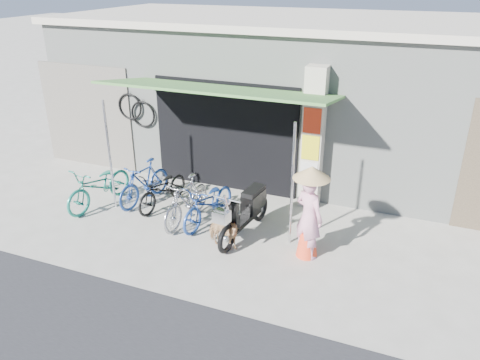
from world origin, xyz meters
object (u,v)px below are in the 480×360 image
at_px(bike_teal, 99,186).
at_px(moped, 246,212).
at_px(bike_silver, 186,200).
at_px(bike_navy, 209,203).
at_px(street_dog, 223,233).
at_px(nun, 309,213).
at_px(bike_black, 163,189).
at_px(bike_blue, 144,182).

distance_m(bike_teal, moped, 3.35).
relative_size(bike_silver, bike_navy, 0.96).
xyz_separation_m(street_dog, nun, (1.50, 0.31, 0.55)).
bearing_deg(bike_black, bike_blue, -174.87).
relative_size(bike_teal, nun, 1.03).
xyz_separation_m(bike_navy, nun, (2.13, -0.44, 0.42)).
xyz_separation_m(bike_teal, bike_silver, (2.07, 0.04, 0.02)).
xyz_separation_m(street_dog, moped, (0.21, 0.59, 0.18)).
bearing_deg(bike_blue, street_dog, -15.28).
distance_m(bike_teal, bike_navy, 2.51).
height_order(street_dog, nun, nun).
bearing_deg(bike_teal, bike_blue, 40.09).
height_order(bike_black, nun, nun).
height_order(bike_silver, moped, moped).
relative_size(bike_black, moped, 0.82).
relative_size(bike_black, nun, 0.90).
distance_m(street_dog, nun, 1.62).
bearing_deg(bike_blue, moped, -1.27).
xyz_separation_m(bike_blue, moped, (2.55, -0.47, 0.02)).
relative_size(street_dog, nun, 0.42).
xyz_separation_m(bike_teal, street_dog, (3.14, -0.57, -0.16)).
height_order(bike_blue, moped, moped).
distance_m(bike_blue, moped, 2.59).
xyz_separation_m(bike_black, moped, (2.07, -0.45, 0.08)).
relative_size(bike_blue, street_dog, 2.13).
xyz_separation_m(bike_silver, moped, (1.28, -0.02, 0.01)).
distance_m(bike_teal, bike_blue, 0.94).
height_order(bike_blue, bike_navy, bike_blue).
height_order(bike_blue, street_dog, bike_blue).
bearing_deg(bike_silver, bike_teal, -174.88).
height_order(bike_blue, bike_silver, bike_silver).
xyz_separation_m(bike_blue, street_dog, (2.34, -1.07, -0.16)).
distance_m(bike_navy, nun, 2.22).
bearing_deg(bike_black, bike_navy, -5.47).
bearing_deg(bike_teal, bike_silver, 9.45).
relative_size(bike_blue, bike_black, 1.01).
bearing_deg(bike_navy, moped, -1.88).
bearing_deg(bike_teal, bike_black, 28.68).
xyz_separation_m(bike_black, bike_silver, (0.80, -0.43, 0.07)).
bearing_deg(bike_black, nun, -4.46).
relative_size(bike_teal, bike_blue, 1.14).
bearing_deg(bike_silver, moped, 3.42).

